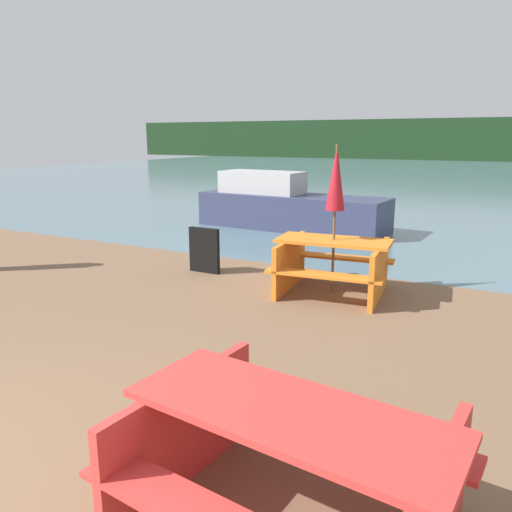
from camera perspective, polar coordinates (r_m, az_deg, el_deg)
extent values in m
cube|color=slate|center=(33.01, 22.14, 8.62)|extent=(60.00, 50.00, 0.00)
cube|color=#193319|center=(52.88, 24.71, 12.01)|extent=(80.00, 1.60, 4.00)
cube|color=red|center=(2.84, 3.80, -17.45)|extent=(1.89, 0.89, 0.04)
cube|color=red|center=(3.43, 8.55, -18.16)|extent=(1.85, 0.47, 0.04)
cube|color=red|center=(3.43, -8.24, -19.12)|extent=(0.21, 1.38, 0.72)
cube|color=orange|center=(7.15, 8.87, 1.73)|extent=(1.65, 0.86, 0.04)
cube|color=orange|center=(6.71, 7.69, -2.20)|extent=(1.61, 0.44, 0.04)
cube|color=orange|center=(7.75, 9.69, -0.15)|extent=(1.61, 0.44, 0.04)
cube|color=orange|center=(7.40, 3.83, -0.88)|extent=(0.21, 1.38, 0.75)
cube|color=orange|center=(7.13, 13.87, -1.82)|extent=(0.21, 1.38, 0.75)
cylinder|color=brown|center=(7.09, 8.95, 3.98)|extent=(0.04, 0.04, 2.11)
cone|color=#A81923|center=(7.02, 9.13, 8.84)|extent=(0.27, 0.27, 0.90)
cube|color=#333856|center=(12.30, 4.09, 5.06)|extent=(4.76, 1.64, 0.84)
cube|color=#B2B2B2|center=(12.63, 0.71, 8.45)|extent=(2.12, 1.07, 0.54)
cube|color=black|center=(8.30, -5.93, 0.66)|extent=(0.55, 0.08, 0.75)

